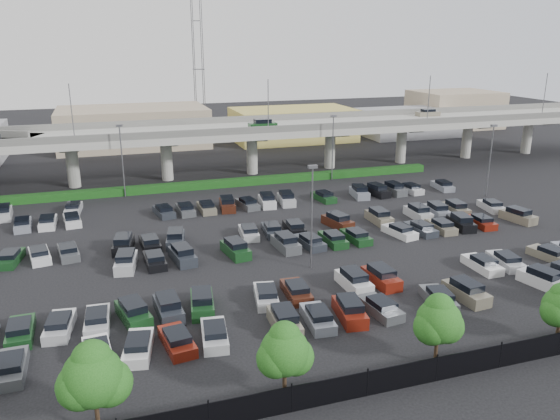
# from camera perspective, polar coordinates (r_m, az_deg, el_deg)

# --- Properties ---
(ground) EXTENTS (280.00, 280.00, 0.00)m
(ground) POSITION_cam_1_polar(r_m,az_deg,el_deg) (60.96, 0.52, -3.20)
(ground) COLOR black
(overpass) EXTENTS (150.00, 13.00, 15.80)m
(overpass) POSITION_cam_1_polar(r_m,az_deg,el_deg) (89.11, -6.26, 7.92)
(overpass) COLOR #9B9C93
(overpass) RESTS_ON ground
(hedge) EXTENTS (66.00, 1.60, 1.10)m
(hedge) POSITION_cam_1_polar(r_m,az_deg,el_deg) (83.80, -4.95, 2.87)
(hedge) COLOR #143C11
(hedge) RESTS_ON ground
(fence) EXTENTS (70.00, 0.10, 2.00)m
(fence) POSITION_cam_1_polar(r_m,az_deg,el_deg) (37.83, 14.65, -16.07)
(fence) COLOR black
(fence) RESTS_ON ground
(tree_row) EXTENTS (65.07, 3.66, 5.94)m
(tree_row) POSITION_cam_1_polar(r_m,az_deg,el_deg) (37.92, 14.74, -11.39)
(tree_row) COLOR #332316
(tree_row) RESTS_ON ground
(parked_cars) EXTENTS (63.07, 41.62, 1.67)m
(parked_cars) POSITION_cam_1_polar(r_m,az_deg,el_deg) (57.47, 1.41, -3.84)
(parked_cars) COLOR gray
(parked_cars) RESTS_ON ground
(light_poles) EXTENTS (66.90, 48.38, 10.30)m
(light_poles) POSITION_cam_1_polar(r_m,az_deg,el_deg) (59.79, -3.83, 2.62)
(light_poles) COLOR #535358
(light_poles) RESTS_ON ground
(distant_buildings) EXTENTS (138.00, 24.00, 9.00)m
(distant_buildings) POSITION_cam_1_polar(r_m,az_deg,el_deg) (121.17, -3.30, 8.93)
(distant_buildings) COLOR gray
(distant_buildings) RESTS_ON ground
(comm_tower) EXTENTS (2.40, 2.40, 30.00)m
(comm_tower) POSITION_cam_1_polar(r_m,az_deg,el_deg) (130.13, -8.51, 14.61)
(comm_tower) COLOR #535358
(comm_tower) RESTS_ON ground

